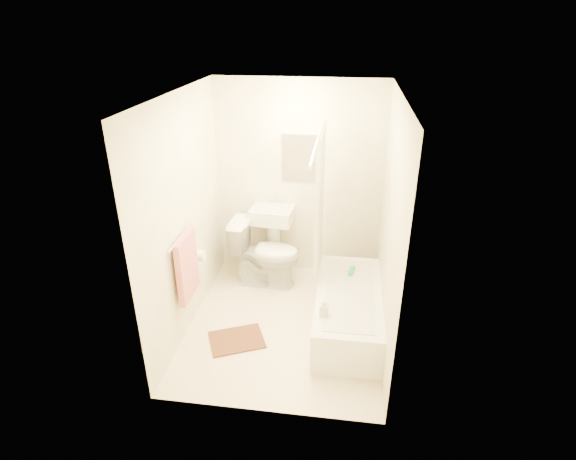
# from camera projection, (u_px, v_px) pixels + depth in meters

# --- Properties ---
(floor) EXTENTS (2.40, 2.40, 0.00)m
(floor) POSITION_uv_depth(u_px,v_px,m) (285.00, 323.00, 4.84)
(floor) COLOR beige
(floor) RESTS_ON ground
(ceiling) EXTENTS (2.40, 2.40, 0.00)m
(ceiling) POSITION_uv_depth(u_px,v_px,m) (284.00, 94.00, 3.80)
(ceiling) COLOR white
(ceiling) RESTS_ON ground
(wall_back) EXTENTS (2.00, 0.02, 2.40)m
(wall_back) POSITION_uv_depth(u_px,v_px,m) (299.00, 181.00, 5.40)
(wall_back) COLOR beige
(wall_back) RESTS_ON ground
(wall_left) EXTENTS (0.02, 2.40, 2.40)m
(wall_left) POSITION_uv_depth(u_px,v_px,m) (185.00, 217.00, 4.45)
(wall_left) COLOR beige
(wall_left) RESTS_ON ground
(wall_right) EXTENTS (0.02, 2.40, 2.40)m
(wall_right) POSITION_uv_depth(u_px,v_px,m) (390.00, 229.00, 4.20)
(wall_right) COLOR beige
(wall_right) RESTS_ON ground
(mirror) EXTENTS (0.40, 0.03, 0.55)m
(mirror) POSITION_uv_depth(u_px,v_px,m) (299.00, 157.00, 5.25)
(mirror) COLOR white
(mirror) RESTS_ON wall_back
(curtain_rod) EXTENTS (0.03, 1.70, 0.03)m
(curtain_rod) POSITION_uv_depth(u_px,v_px,m) (319.00, 139.00, 4.03)
(curtain_rod) COLOR silver
(curtain_rod) RESTS_ON wall_back
(shower_curtain) EXTENTS (0.04, 0.80, 1.55)m
(shower_curtain) POSITION_uv_depth(u_px,v_px,m) (319.00, 203.00, 4.72)
(shower_curtain) COLOR silver
(shower_curtain) RESTS_ON curtain_rod
(towel_bar) EXTENTS (0.02, 0.60, 0.02)m
(towel_bar) POSITION_uv_depth(u_px,v_px,m) (181.00, 237.00, 4.26)
(towel_bar) COLOR silver
(towel_bar) RESTS_ON wall_left
(towel) EXTENTS (0.06, 0.45, 0.66)m
(towel) POSITION_uv_depth(u_px,v_px,m) (187.00, 266.00, 4.40)
(towel) COLOR #CC7266
(towel) RESTS_ON towel_bar
(toilet_paper) EXTENTS (0.11, 0.12, 0.12)m
(toilet_paper) POSITION_uv_depth(u_px,v_px,m) (200.00, 255.00, 4.76)
(toilet_paper) COLOR white
(toilet_paper) RESTS_ON wall_left
(toilet) EXTENTS (0.85, 0.50, 0.81)m
(toilet) POSITION_uv_depth(u_px,v_px,m) (265.00, 254.00, 5.41)
(toilet) COLOR white
(toilet) RESTS_ON floor
(sink) EXTENTS (0.54, 0.45, 0.98)m
(sink) POSITION_uv_depth(u_px,v_px,m) (273.00, 237.00, 5.62)
(sink) COLOR silver
(sink) RESTS_ON floor
(bathtub) EXTENTS (0.66, 1.52, 0.43)m
(bathtub) POSITION_uv_depth(u_px,v_px,m) (348.00, 310.00, 4.71)
(bathtub) COLOR white
(bathtub) RESTS_ON floor
(bath_mat) EXTENTS (0.65, 0.59, 0.02)m
(bath_mat) POSITION_uv_depth(u_px,v_px,m) (237.00, 340.00, 4.59)
(bath_mat) COLOR #513223
(bath_mat) RESTS_ON floor
(soap_bottle) EXTENTS (0.08, 0.09, 0.17)m
(soap_bottle) POSITION_uv_depth(u_px,v_px,m) (324.00, 308.00, 4.23)
(soap_bottle) COLOR silver
(soap_bottle) RESTS_ON bathtub
(scrub_brush) EXTENTS (0.08, 0.19, 0.04)m
(scrub_brush) POSITION_uv_depth(u_px,v_px,m) (352.00, 271.00, 4.97)
(scrub_brush) COLOR green
(scrub_brush) RESTS_ON bathtub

